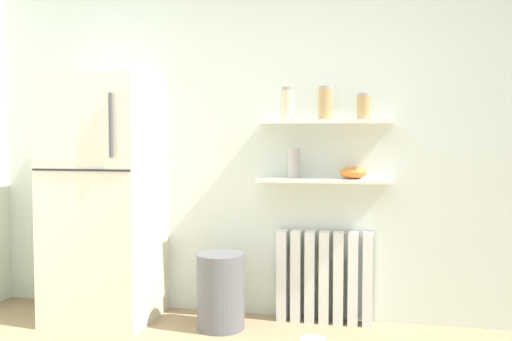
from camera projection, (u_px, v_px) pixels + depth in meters
back_wall at (288, 132)px, 3.81m from camera, size 7.04×0.10×2.60m
refrigerator at (105, 199)px, 3.73m from camera, size 0.69×0.66×1.67m
radiator at (324, 277)px, 3.68m from camera, size 0.65×0.12×0.62m
wall_shelf_lower at (325, 180)px, 3.62m from camera, size 0.89×0.22×0.02m
wall_shelf_upper at (325, 122)px, 3.60m from camera, size 0.89×0.22×0.02m
storage_jar_0 at (288, 104)px, 3.64m from camera, size 0.09×0.09×0.22m
storage_jar_1 at (325, 103)px, 3.59m from camera, size 0.09×0.09×0.22m
storage_jar_2 at (364, 107)px, 3.54m from camera, size 0.09×0.09×0.17m
vase at (294, 163)px, 3.65m from camera, size 0.08×0.08×0.21m
shelf_bowl at (353, 173)px, 3.57m from camera, size 0.18×0.18×0.08m
trash_bin at (220, 291)px, 3.56m from camera, size 0.31×0.31×0.50m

